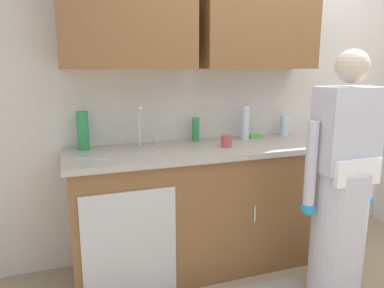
{
  "coord_description": "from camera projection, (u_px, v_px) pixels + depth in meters",
  "views": [
    {
      "loc": [
        -1.49,
        -1.75,
        1.52
      ],
      "look_at": [
        -0.68,
        0.55,
        1.0
      ],
      "focal_mm": 34.3,
      "sensor_mm": 36.0,
      "label": 1
    }
  ],
  "objects": [
    {
      "name": "kitchen_wall_with_uppers",
      "position": [
        237.0,
        72.0,
        2.98
      ],
      "size": [
        4.8,
        0.44,
        2.7
      ],
      "color": "beige",
      "rests_on": "ground"
    },
    {
      "name": "counter_cabinet",
      "position": [
        201.0,
        210.0,
        2.79
      ],
      "size": [
        1.9,
        0.62,
        0.9
      ],
      "color": "brown",
      "rests_on": "ground"
    },
    {
      "name": "countertop",
      "position": [
        202.0,
        149.0,
        2.69
      ],
      "size": [
        1.96,
        0.66,
        0.04
      ],
      "primitive_type": "cube",
      "color": "#A8A093",
      "rests_on": "counter_cabinet"
    },
    {
      "name": "sink",
      "position": [
        149.0,
        153.0,
        2.57
      ],
      "size": [
        0.5,
        0.36,
        0.35
      ],
      "color": "#B7BABF",
      "rests_on": "counter_cabinet"
    },
    {
      "name": "person_at_sink",
      "position": [
        341.0,
        199.0,
        2.34
      ],
      "size": [
        0.55,
        0.34,
        1.62
      ],
      "color": "white",
      "rests_on": "ground"
    },
    {
      "name": "bottle_soap",
      "position": [
        245.0,
        123.0,
        2.94
      ],
      "size": [
        0.07,
        0.07,
        0.27
      ],
      "primitive_type": "cylinder",
      "color": "silver",
      "rests_on": "countertop"
    },
    {
      "name": "bottle_cleaner_spray",
      "position": [
        83.0,
        131.0,
        2.58
      ],
      "size": [
        0.08,
        0.08,
        0.27
      ],
      "primitive_type": "cylinder",
      "color": "#2D8C4C",
      "rests_on": "countertop"
    },
    {
      "name": "bottle_dish_liquid",
      "position": [
        284.0,
        126.0,
        3.12
      ],
      "size": [
        0.07,
        0.07,
        0.17
      ],
      "primitive_type": "cylinder",
      "color": "silver",
      "rests_on": "countertop"
    },
    {
      "name": "bottle_water_tall",
      "position": [
        196.0,
        129.0,
        2.88
      ],
      "size": [
        0.06,
        0.06,
        0.18
      ],
      "primitive_type": "cylinder",
      "color": "#2D8C4C",
      "rests_on": "countertop"
    },
    {
      "name": "cup_by_sink",
      "position": [
        226.0,
        141.0,
        2.66
      ],
      "size": [
        0.08,
        0.08,
        0.09
      ],
      "primitive_type": "cylinder",
      "color": "#B24C47",
      "rests_on": "countertop"
    },
    {
      "name": "knife_on_counter",
      "position": [
        90.0,
        159.0,
        2.33
      ],
      "size": [
        0.22,
        0.15,
        0.01
      ],
      "primitive_type": "cube",
      "rotation": [
        0.0,
        0.0,
        2.58
      ],
      "color": "silver",
      "rests_on": "countertop"
    },
    {
      "name": "sponge",
      "position": [
        255.0,
        136.0,
        3.03
      ],
      "size": [
        0.11,
        0.07,
        0.03
      ],
      "primitive_type": "cube",
      "color": "#4CBF4C",
      "rests_on": "countertop"
    }
  ]
}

